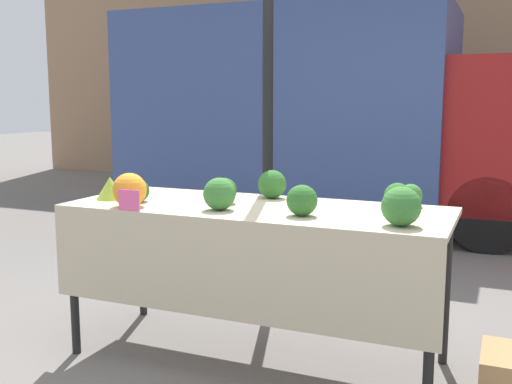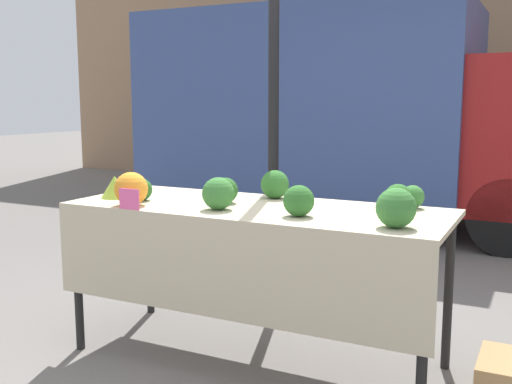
% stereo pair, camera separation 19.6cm
% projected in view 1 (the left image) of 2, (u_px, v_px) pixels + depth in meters
% --- Properties ---
extents(ground_plane, '(40.00, 40.00, 0.00)m').
position_uv_depth(ground_plane, '(256.00, 358.00, 3.50)').
color(ground_plane, slate).
extents(tent_pole, '(0.07, 0.07, 2.63)m').
position_uv_depth(tent_pole, '(268.00, 128.00, 3.93)').
color(tent_pole, black).
rests_on(tent_pole, ground_plane).
extents(parked_truck, '(5.01, 2.03, 2.54)m').
position_uv_depth(parked_truck, '(321.00, 111.00, 7.27)').
color(parked_truck, '#384C84').
rests_on(parked_truck, ground_plane).
extents(market_table, '(2.14, 0.83, 0.90)m').
position_uv_depth(market_table, '(251.00, 228.00, 3.32)').
color(market_table, beige).
rests_on(market_table, ground_plane).
extents(orange_cauliflower, '(0.19, 0.19, 0.19)m').
position_uv_depth(orange_cauliflower, '(130.00, 190.00, 3.33)').
color(orange_cauliflower, orange).
rests_on(orange_cauliflower, market_table).
extents(romanesco_head, '(0.17, 0.17, 0.14)m').
position_uv_depth(romanesco_head, '(110.00, 188.00, 3.58)').
color(romanesco_head, '#93B238').
rests_on(romanesco_head, market_table).
extents(broccoli_head_0, '(0.13, 0.13, 0.13)m').
position_uv_depth(broccoli_head_0, '(138.00, 191.00, 3.50)').
color(broccoli_head_0, '#285B23').
rests_on(broccoli_head_0, market_table).
extents(broccoli_head_1, '(0.19, 0.19, 0.19)m').
position_uv_depth(broccoli_head_1, '(401.00, 206.00, 2.81)').
color(broccoli_head_1, '#387533').
rests_on(broccoli_head_1, market_table).
extents(broccoli_head_2, '(0.13, 0.13, 0.13)m').
position_uv_depth(broccoli_head_2, '(411.00, 195.00, 3.34)').
color(broccoli_head_2, '#387533').
rests_on(broccoli_head_2, market_table).
extents(broccoli_head_3, '(0.17, 0.17, 0.17)m').
position_uv_depth(broccoli_head_3, '(272.00, 184.00, 3.62)').
color(broccoli_head_3, '#2D6628').
rests_on(broccoli_head_3, market_table).
extents(broccoli_head_4, '(0.15, 0.15, 0.15)m').
position_uv_depth(broccoli_head_4, '(398.00, 196.00, 3.24)').
color(broccoli_head_4, '#2D6628').
rests_on(broccoli_head_4, market_table).
extents(broccoli_head_5, '(0.15, 0.15, 0.15)m').
position_uv_depth(broccoli_head_5, '(224.00, 191.00, 3.44)').
color(broccoli_head_5, '#285B23').
rests_on(broccoli_head_5, market_table).
extents(broccoli_head_6, '(0.16, 0.16, 0.16)m').
position_uv_depth(broccoli_head_6, '(302.00, 200.00, 3.07)').
color(broccoli_head_6, '#2D6628').
rests_on(broccoli_head_6, market_table).
extents(broccoli_head_7, '(0.18, 0.18, 0.18)m').
position_uv_depth(broccoli_head_7, '(219.00, 194.00, 3.23)').
color(broccoli_head_7, '#387533').
rests_on(broccoli_head_7, market_table).
extents(price_sign, '(0.13, 0.01, 0.11)m').
position_uv_depth(price_sign, '(129.00, 200.00, 3.21)').
color(price_sign, '#F45B9E').
rests_on(price_sign, market_table).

